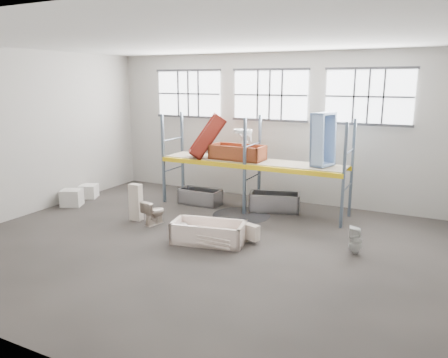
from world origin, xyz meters
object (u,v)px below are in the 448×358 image
Objects in this scene: rust_tub_flat at (237,153)px; cistern_tall at (136,202)px; toilet_beige at (154,212)px; toilet_white at (355,240)px; steel_tub_right at (275,202)px; bucket at (181,231)px; steel_tub_left at (200,197)px; blue_tub_upright at (323,139)px; carton_near at (72,198)px; bathtub_beige at (208,232)px.

cistern_tall is at bearing -129.31° from rust_tub_flat.
toilet_beige is 1.05× the size of toilet_white.
steel_tub_right is at bearing -122.27° from toilet_beige.
rust_tub_flat reaches higher than bucket.
steel_tub_left is (0.86, 2.33, -0.29)m from cistern_tall.
carton_near is at bearing -162.43° from blue_tub_upright.
rust_tub_flat reaches higher than cistern_tall.
toilet_white is at bearing -28.60° from rust_tub_flat.
carton_near is (-7.70, -2.44, -2.12)m from blue_tub_upright.
steel_tub_right is at bearing 37.55° from cistern_tall.
carton_near is at bearing -154.90° from rust_tub_flat.
carton_near is (-6.24, -2.51, -0.01)m from steel_tub_right.
bucket is at bearing -88.43° from toilet_white.
toilet_white is 5.01m from rust_tub_flat.
bathtub_beige is 3.54m from steel_tub_left.
toilet_beige reaches higher than steel_tub_right.
blue_tub_upright is at bearing 46.97° from bathtub_beige.
bathtub_beige is at bearing -77.97° from rust_tub_flat.
carton_near reaches higher than bathtub_beige.
blue_tub_upright is (2.71, 0.10, 0.57)m from rust_tub_flat.
bucket is (-4.31, -0.97, -0.15)m from toilet_white.
steel_tub_left is at bearing 110.92° from bucket.
bucket is at bearing -69.08° from steel_tub_left.
toilet_white reaches higher than bucket.
carton_near is at bearing -150.80° from steel_tub_left.
toilet_white is (3.52, 0.92, 0.07)m from bathtub_beige.
cistern_tall reaches higher than toilet_beige.
steel_tub_left is at bearing -170.27° from steel_tub_right.
toilet_beige is at bearing -118.11° from rust_tub_flat.
toilet_beige reaches higher than carton_near.
toilet_white is at bearing -39.87° from steel_tub_right.
carton_near reaches higher than bucket.
blue_tub_upright reaches higher than bucket.
bathtub_beige is 0.80m from bucket.
rust_tub_flat is at bearing 88.09° from bucket.
toilet_beige is 5.37m from blue_tub_upright.
bucket is at bearing -111.52° from steel_tub_right.
bathtub_beige is at bearing -56.72° from steel_tub_left.
steel_tub_right is 0.90× the size of rust_tub_flat.
bathtub_beige is at bearing 176.34° from toilet_beige.
rust_tub_flat is at bearing 11.34° from steel_tub_left.
carton_near is (-9.19, -0.05, -0.07)m from toilet_white.
bathtub_beige is 3.64m from toilet_white.
blue_tub_upright is at bearing -135.29° from toilet_beige.
steel_tub_right is (2.67, 2.84, -0.07)m from toilet_beige.
rust_tub_flat is 2.77m from blue_tub_upright.
blue_tub_upright reaches higher than cistern_tall.
steel_tub_right reaches higher than steel_tub_left.
rust_tub_flat is 1.11× the size of blue_tub_upright.
blue_tub_upright is (4.83, 2.69, 1.85)m from cistern_tall.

